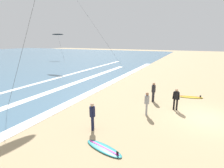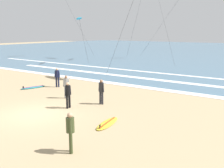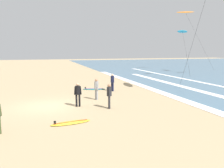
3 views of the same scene
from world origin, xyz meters
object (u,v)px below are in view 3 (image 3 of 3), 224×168
at_px(surfer_foreground_main, 78,92).
at_px(surfer_left_near, 96,87).
at_px(kite_cyan_distant_low, 183,32).
at_px(surfboard_near_water, 71,123).
at_px(surfboard_right_spare, 94,89).
at_px(surfer_left_far, 109,94).
at_px(kite_orange_far_right, 185,12).
at_px(surfer_background_far, 112,81).

bearing_deg(surfer_foreground_main, surfer_left_near, 136.94).
relative_size(surfer_left_near, kite_cyan_distant_low, 0.25).
distance_m(surfer_foreground_main, surfboard_near_water, 3.80).
xyz_separation_m(surfer_foreground_main, surfboard_right_spare, (-6.43, 2.51, -0.91)).
distance_m(surfer_left_far, kite_cyan_distant_low, 22.02).
bearing_deg(surfer_left_near, surfer_foreground_main, -43.06).
bearing_deg(surfer_foreground_main, surfboard_right_spare, 158.70).
height_order(surfer_foreground_main, kite_orange_far_right, kite_orange_far_right).
relative_size(surfboard_right_spare, surfboard_near_water, 1.00).
height_order(surfer_left_near, kite_orange_far_right, kite_orange_far_right).
bearing_deg(surfboard_right_spare, surfer_left_near, -10.16).
xyz_separation_m(surfboard_right_spare, kite_orange_far_right, (-16.94, 20.86, 10.45)).
xyz_separation_m(surfboard_near_water, kite_orange_far_right, (-26.94, 24.30, 10.45)).
distance_m(surfboard_near_water, kite_orange_far_right, 37.75).
relative_size(surfer_foreground_main, kite_cyan_distant_low, 0.25).
bearing_deg(kite_orange_far_right, surfer_left_far, -41.33).
distance_m(surfer_background_far, surfer_left_near, 3.96).
xyz_separation_m(surfer_left_near, surfboard_right_spare, (-4.64, 0.83, -0.91)).
height_order(surfer_foreground_main, surfboard_near_water, surfer_foreground_main).
xyz_separation_m(surfer_left_far, surfer_left_near, (-2.89, -0.18, 0.00)).
relative_size(surfer_left_far, surfer_left_near, 1.00).
bearing_deg(surfboard_near_water, surfer_foreground_main, 165.47).
bearing_deg(surfboard_near_water, kite_cyan_distant_low, 134.72).
relative_size(surfboard_near_water, kite_cyan_distant_low, 0.33).
bearing_deg(surfboard_near_water, surfboard_right_spare, 161.06).
relative_size(surfer_left_near, surfboard_near_water, 0.74).
bearing_deg(surfer_left_far, kite_orange_far_right, 138.67).
bearing_deg(surfboard_near_water, surfer_left_far, 131.71).
height_order(surfboard_near_water, kite_cyan_distant_low, kite_cyan_distant_low).
bearing_deg(kite_cyan_distant_low, surfer_left_near, -51.10).
xyz_separation_m(surfer_left_far, surfboard_right_spare, (-7.53, 0.66, -0.91)).
bearing_deg(kite_cyan_distant_low, surfer_foreground_main, -50.20).
bearing_deg(surfboard_right_spare, kite_cyan_distant_low, 117.99).
relative_size(surfer_left_far, kite_orange_far_right, 0.15).
bearing_deg(kite_orange_far_right, surfer_foreground_main, -45.00).
distance_m(surfboard_near_water, kite_cyan_distant_low, 25.85).
relative_size(surfer_background_far, surfboard_near_water, 0.74).
xyz_separation_m(surfer_background_far, surfer_left_near, (3.26, -2.25, 0.00)).
bearing_deg(surfer_foreground_main, surfer_background_far, 142.16).
distance_m(surfer_foreground_main, surfer_left_near, 2.45).
height_order(surfboard_near_water, kite_orange_far_right, kite_orange_far_right).
height_order(surfer_left_near, surfboard_right_spare, surfer_left_near).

